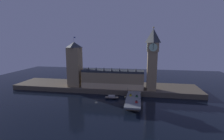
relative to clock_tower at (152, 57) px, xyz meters
name	(u,v)px	position (x,y,z in m)	size (l,w,h in m)	color
ground_plane	(96,100)	(-55.02, -26.43, -41.17)	(400.00, 400.00, 0.00)	black
embankment	(104,87)	(-55.02, 12.57, -38.39)	(220.00, 42.00, 5.57)	brown
parliament_hall	(113,79)	(-43.05, 2.24, -25.40)	(69.80, 16.72, 24.44)	#9E845B
clock_tower	(152,57)	(0.00, 0.00, 0.00)	(12.14, 12.25, 67.35)	#9E845B
victoria_tower	(75,64)	(-88.33, 2.23, -9.57)	(14.62, 14.62, 57.86)	#9E845B
bridge	(133,100)	(-17.93, -31.43, -37.29)	(13.53, 46.00, 5.83)	slate
car_northbound_lead	(131,95)	(-20.91, -24.10, -34.61)	(1.86, 4.78, 1.58)	yellow
car_southbound_lead	(136,102)	(-14.95, -41.71, -34.60)	(1.96, 3.82, 1.60)	red
car_southbound_trail	(137,96)	(-14.95, -26.32, -34.64)	(2.12, 3.89, 1.51)	#235633
pedestrian_mid_walk	(140,99)	(-11.98, -35.52, -34.41)	(0.38, 0.38, 1.76)	black
street_lamp_near	(125,99)	(-24.28, -46.15, -31.30)	(1.34, 0.60, 6.47)	#2D3333
street_lamp_mid	(140,95)	(-11.58, -31.43, -31.41)	(1.34, 0.60, 6.29)	#2D3333
street_lamp_far	(128,89)	(-24.28, -16.71, -31.15)	(1.34, 0.60, 6.71)	#2D3333
boat_upstream	(112,98)	(-40.23, -20.81, -39.67)	(14.95, 4.52, 4.11)	#28282D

